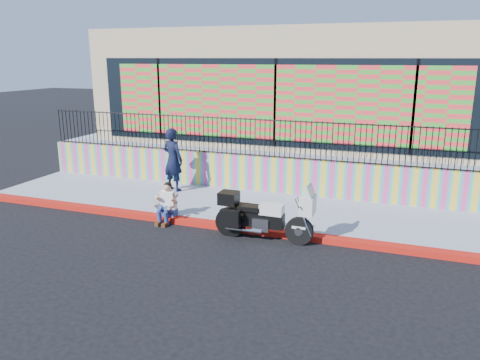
% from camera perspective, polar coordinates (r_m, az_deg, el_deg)
% --- Properties ---
extents(ground, '(90.00, 90.00, 0.00)m').
position_cam_1_polar(ground, '(12.05, -1.35, -6.04)').
color(ground, black).
rests_on(ground, ground).
extents(red_curb, '(16.00, 0.30, 0.15)m').
position_cam_1_polar(red_curb, '(12.03, -1.35, -5.71)').
color(red_curb, '#B21E0C').
rests_on(red_curb, ground).
extents(sidewalk, '(16.00, 3.00, 0.15)m').
position_cam_1_polar(sidewalk, '(13.49, 1.20, -3.40)').
color(sidewalk, gray).
rests_on(sidewalk, ground).
extents(mural_wall, '(16.00, 0.20, 1.10)m').
position_cam_1_polar(mural_wall, '(14.78, 3.22, 0.72)').
color(mural_wall, '#E43C88').
rests_on(mural_wall, sidewalk).
extents(metal_fence, '(15.80, 0.04, 1.20)m').
position_cam_1_polar(metal_fence, '(14.55, 3.28, 5.12)').
color(metal_fence, black).
rests_on(metal_fence, mural_wall).
extents(elevated_platform, '(16.00, 10.00, 1.25)m').
position_cam_1_polar(elevated_platform, '(19.63, 7.55, 3.89)').
color(elevated_platform, gray).
rests_on(elevated_platform, ground).
extents(storefront_building, '(14.00, 8.06, 4.00)m').
position_cam_1_polar(storefront_building, '(19.10, 7.67, 11.53)').
color(storefront_building, '#CCB488').
rests_on(storefront_building, elevated_platform).
extents(police_motorcycle, '(2.39, 0.79, 1.49)m').
position_cam_1_polar(police_motorcycle, '(11.22, 2.75, -4.28)').
color(police_motorcycle, black).
rests_on(police_motorcycle, ground).
extents(police_officer, '(0.83, 0.65, 2.00)m').
position_cam_1_polar(police_officer, '(14.90, -8.19, 2.48)').
color(police_officer, black).
rests_on(police_officer, sidewalk).
extents(seated_man, '(0.54, 0.71, 1.06)m').
position_cam_1_polar(seated_man, '(12.53, -9.01, -3.22)').
color(seated_man, navy).
rests_on(seated_man, ground).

